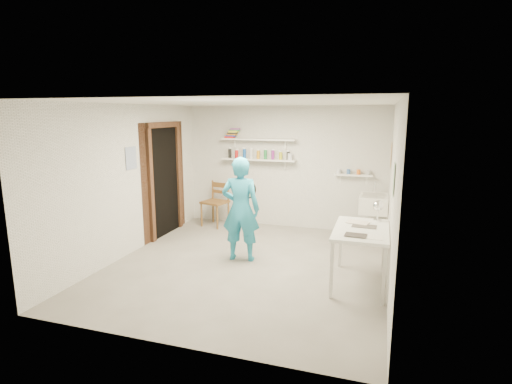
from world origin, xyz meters
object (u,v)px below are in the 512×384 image
(belfast_sink, at_px, (374,204))
(wooden_chair, at_px, (215,202))
(wall_clock, at_px, (247,189))
(desk_lamp, at_px, (378,206))
(man, at_px, (241,209))
(work_table, at_px, (360,257))

(belfast_sink, height_order, wooden_chair, wooden_chair)
(wall_clock, distance_m, desk_lamp, 1.99)
(man, height_order, wooden_chair, man)
(belfast_sink, relative_size, man, 0.37)
(belfast_sink, relative_size, work_table, 0.52)
(man, height_order, wall_clock, man)
(belfast_sink, bearing_deg, work_table, -93.32)
(man, height_order, work_table, man)
(man, relative_size, wall_clock, 5.56)
(wooden_chair, relative_size, desk_lamp, 6.80)
(belfast_sink, relative_size, wall_clock, 2.06)
(wall_clock, relative_size, desk_lamp, 2.01)
(work_table, relative_size, desk_lamp, 8.00)
(man, xyz_separation_m, desk_lamp, (2.01, 0.07, 0.18))
(belfast_sink, height_order, desk_lamp, desk_lamp)
(man, bearing_deg, belfast_sink, -149.33)
(man, bearing_deg, work_table, 160.58)
(man, distance_m, wall_clock, 0.35)
(belfast_sink, distance_m, man, 2.45)
(man, distance_m, work_table, 1.91)
(wooden_chair, bearing_deg, wall_clock, -35.90)
(wooden_chair, height_order, work_table, wooden_chair)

